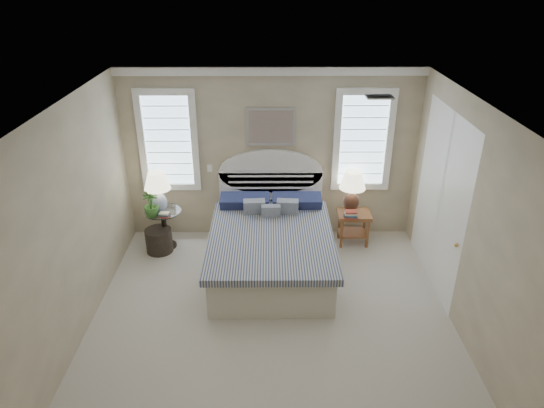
{
  "coord_description": "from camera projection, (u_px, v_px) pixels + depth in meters",
  "views": [
    {
      "loc": [
        -0.03,
        -4.53,
        3.99
      ],
      "look_at": [
        0.01,
        1.0,
        1.26
      ],
      "focal_mm": 32.0,
      "sensor_mm": 36.0,
      "label": 1
    }
  ],
  "objects": [
    {
      "name": "potted_plant",
      "position": [
        151.0,
        204.0,
        7.12
      ],
      "size": [
        0.28,
        0.28,
        0.4
      ],
      "primitive_type": "imported",
      "rotation": [
        0.0,
        0.0,
        0.29
      ],
      "color": "#437B31",
      "rests_on": "side_table_left"
    },
    {
      "name": "wall_right",
      "position": [
        479.0,
        237.0,
        5.24
      ],
      "size": [
        0.02,
        5.0,
        2.7
      ],
      "primitive_type": "cube",
      "color": "tan",
      "rests_on": "floor"
    },
    {
      "name": "side_table_left",
      "position": [
        164.0,
        225.0,
        7.48
      ],
      "size": [
        0.56,
        0.56,
        0.63
      ],
      "color": "black",
      "rests_on": "floor"
    },
    {
      "name": "painting",
      "position": [
        271.0,
        127.0,
        7.22
      ],
      "size": [
        0.74,
        0.04,
        0.58
      ],
      "primitive_type": "cube",
      "color": "silver",
      "rests_on": "wall_back"
    },
    {
      "name": "window_right",
      "position": [
        363.0,
        140.0,
        7.35
      ],
      "size": [
        0.9,
        0.06,
        1.6
      ],
      "primitive_type": "cube",
      "color": "silver",
      "rests_on": "wall_back"
    },
    {
      "name": "books_right",
      "position": [
        351.0,
        214.0,
        7.37
      ],
      "size": [
        0.21,
        0.15,
        0.11
      ],
      "rotation": [
        0.0,
        0.0,
        -0.02
      ],
      "color": "#A03528",
      "rests_on": "nightstand_right"
    },
    {
      "name": "floor",
      "position": [
        272.0,
        334.0,
        5.82
      ],
      "size": [
        4.5,
        5.0,
        0.01
      ],
      "primitive_type": "cube",
      "color": "#B9AF9E",
      "rests_on": "ground"
    },
    {
      "name": "nightstand_right",
      "position": [
        354.0,
        221.0,
        7.59
      ],
      "size": [
        0.5,
        0.4,
        0.53
      ],
      "color": "#975931",
      "rests_on": "floor"
    },
    {
      "name": "window_left",
      "position": [
        168.0,
        141.0,
        7.33
      ],
      "size": [
        0.9,
        0.06,
        1.6
      ],
      "primitive_type": "cube",
      "color": "silver",
      "rests_on": "wall_back"
    },
    {
      "name": "lamp_right",
      "position": [
        352.0,
        187.0,
        7.43
      ],
      "size": [
        0.49,
        0.49,
        0.66
      ],
      "rotation": [
        0.0,
        0.0,
        -0.25
      ],
      "color": "black",
      "rests_on": "nightstand_right"
    },
    {
      "name": "wall_back",
      "position": [
        271.0,
        156.0,
        7.47
      ],
      "size": [
        4.5,
        0.02,
        2.7
      ],
      "primitive_type": "cube",
      "color": "tan",
      "rests_on": "floor"
    },
    {
      "name": "closet_door",
      "position": [
        440.0,
        201.0,
        6.38
      ],
      "size": [
        0.02,
        1.8,
        2.4
      ],
      "primitive_type": "cube",
      "color": "white",
      "rests_on": "floor"
    },
    {
      "name": "bed",
      "position": [
        271.0,
        244.0,
        6.96
      ],
      "size": [
        1.72,
        2.28,
        1.47
      ],
      "color": "silver",
      "rests_on": "floor"
    },
    {
      "name": "lamp_left",
      "position": [
        158.0,
        188.0,
        7.19
      ],
      "size": [
        0.47,
        0.47,
        0.64
      ],
      "rotation": [
        0.0,
        0.0,
        0.24
      ],
      "color": "white",
      "rests_on": "side_table_left"
    },
    {
      "name": "crown_molding",
      "position": [
        271.0,
        71.0,
        6.86
      ],
      "size": [
        4.5,
        0.08,
        0.12
      ],
      "primitive_type": "cube",
      "color": "white",
      "rests_on": "wall_back"
    },
    {
      "name": "ceiling",
      "position": [
        272.0,
        115.0,
        4.63
      ],
      "size": [
        4.5,
        5.0,
        0.01
      ],
      "primitive_type": "cube",
      "color": "white",
      "rests_on": "wall_back"
    },
    {
      "name": "books_left",
      "position": [
        164.0,
        215.0,
        7.19
      ],
      "size": [
        0.17,
        0.14,
        0.06
      ],
      "rotation": [
        0.0,
        0.0,
        -0.16
      ],
      "color": "#A03528",
      "rests_on": "side_table_left"
    },
    {
      "name": "switch_plate",
      "position": [
        210.0,
        168.0,
        7.54
      ],
      "size": [
        0.08,
        0.01,
        0.12
      ],
      "primitive_type": "cube",
      "color": "white",
      "rests_on": "wall_back"
    },
    {
      "name": "hvac_vent",
      "position": [
        379.0,
        97.0,
        5.36
      ],
      "size": [
        0.3,
        0.2,
        0.02
      ],
      "primitive_type": "cube",
      "color": "#B2B2B2",
      "rests_on": "ceiling"
    },
    {
      "name": "floor_pot",
      "position": [
        159.0,
        240.0,
        7.45
      ],
      "size": [
        0.47,
        0.47,
        0.37
      ],
      "primitive_type": "cylinder",
      "rotation": [
        0.0,
        0.0,
        0.16
      ],
      "color": "black",
      "rests_on": "floor"
    },
    {
      "name": "wall_left",
      "position": [
        63.0,
        238.0,
        5.21
      ],
      "size": [
        0.02,
        5.0,
        2.7
      ],
      "primitive_type": "cube",
      "color": "tan",
      "rests_on": "floor"
    }
  ]
}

